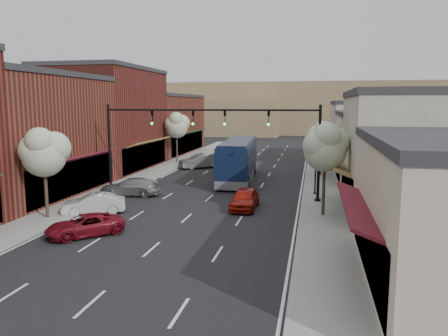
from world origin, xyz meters
The scene contains 27 objects.
ground centered at (0.00, 0.00, 0.00)m, with size 160.00×160.00×0.00m, color black.
sidewalk_left centered at (-8.40, 18.50, 0.07)m, with size 2.80×73.00×0.15m, color gray.
sidewalk_right centered at (8.40, 18.50, 0.07)m, with size 2.80×73.00×0.15m, color gray.
curb_left centered at (-7.00, 18.50, 0.07)m, with size 0.25×73.00×0.17m, color gray.
curb_right centered at (7.00, 18.50, 0.07)m, with size 0.25×73.00×0.17m, color gray.
bldg_left_midnear centered at (-14.23, 6.00, 4.66)m, with size 10.14×14.10×9.40m.
bldg_left_midfar centered at (-14.24, 20.00, 5.40)m, with size 10.14×14.10×10.90m.
bldg_left_far centered at (-14.22, 36.00, 4.16)m, with size 10.14×18.10×8.40m.
bldg_right_midnear centered at (13.72, 6.00, 3.91)m, with size 9.14×12.10×7.90m.
bldg_right_midfar centered at (13.70, 18.00, 3.17)m, with size 9.14×12.10×6.40m.
bldg_right_far centered at (13.71, 32.00, 3.66)m, with size 9.14×16.10×7.40m.
hill_far centered at (0.00, 90.00, 6.00)m, with size 120.00×30.00×12.00m, color #7A6647.
hill_near centered at (-25.00, 78.00, 4.00)m, with size 50.00×20.00×8.00m, color #7A6647.
signal_mast_right centered at (5.62, 8.00, 4.62)m, with size 8.22×0.46×7.00m.
signal_mast_left centered at (-5.62, 8.00, 4.62)m, with size 8.22×0.46×7.00m.
tree_right_near centered at (8.35, 3.94, 4.45)m, with size 2.85×2.65×5.95m.
tree_right_far centered at (8.35, 19.94, 3.99)m, with size 2.85×2.65×5.43m.
tree_left_near centered at (-8.25, -0.06, 4.22)m, with size 2.85×2.65×5.69m.
tree_left_far centered at (-8.25, 25.94, 4.60)m, with size 2.85×2.65×6.13m.
lamp_post_near centered at (7.80, 10.50, 3.01)m, with size 0.44×0.44×4.44m.
lamp_post_far centered at (7.80, 28.00, 3.01)m, with size 0.44×0.44×4.44m.
coach_bus centered at (0.80, 16.26, 1.94)m, with size 3.49×12.33×3.72m.
red_hatchback centered at (3.16, 5.18, 0.70)m, with size 1.65×4.10×1.40m, color #9B160B.
parked_car_a centered at (-4.31, -2.61, 0.57)m, with size 1.89×4.10×1.14m, color maroon.
parked_car_b centered at (-6.20, 1.89, 0.65)m, with size 1.38×3.95×1.30m, color silver.
parked_car_c centered at (-6.20, 7.67, 0.68)m, with size 1.91×4.70×1.36m, color gray.
parked_car_e centered at (-4.59, 22.88, 0.78)m, with size 1.66×4.75×1.57m, color gray.
Camera 1 is at (7.62, -23.36, 7.03)m, focal length 35.00 mm.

